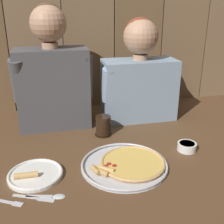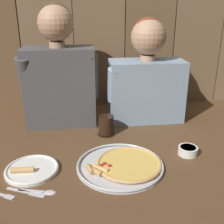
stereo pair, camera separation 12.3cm
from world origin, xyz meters
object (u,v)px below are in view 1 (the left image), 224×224
(drinking_glass, at_px, (103,126))
(diner_right, at_px, (139,74))
(diner_left, at_px, (52,73))
(pizza_tray, at_px, (127,164))
(dinner_plate, at_px, (35,174))
(dipping_bowl, at_px, (187,146))

(drinking_glass, height_order, diner_right, diner_right)
(drinking_glass, xyz_separation_m, diner_left, (-0.23, 0.18, 0.25))
(pizza_tray, height_order, diner_right, diner_right)
(pizza_tray, distance_m, dinner_plate, 0.37)
(diner_right, bearing_deg, dipping_bowl, -76.88)
(diner_left, bearing_deg, dinner_plate, -101.89)
(pizza_tray, height_order, drinking_glass, drinking_glass)
(pizza_tray, relative_size, dipping_bowl, 4.14)
(dinner_plate, height_order, dipping_bowl, dipping_bowl)
(dipping_bowl, bearing_deg, dinner_plate, -174.88)
(pizza_tray, distance_m, dipping_bowl, 0.31)
(pizza_tray, distance_m, drinking_glass, 0.32)
(dinner_plate, bearing_deg, diner_left, 78.11)
(diner_right, bearing_deg, pizza_tray, -112.72)
(dinner_plate, bearing_deg, pizza_tray, -1.47)
(pizza_tray, bearing_deg, dinner_plate, 178.53)
(pizza_tray, height_order, diner_left, diner_left)
(diner_left, xyz_separation_m, diner_right, (0.48, 0.00, -0.04))
(dinner_plate, distance_m, diner_right, 0.79)
(pizza_tray, relative_size, diner_left, 0.57)
(dipping_bowl, relative_size, diner_left, 0.14)
(dinner_plate, relative_size, diner_left, 0.34)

